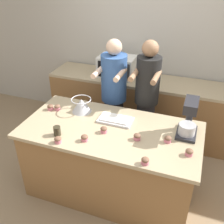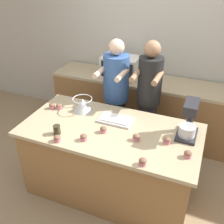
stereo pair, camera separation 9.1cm
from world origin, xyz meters
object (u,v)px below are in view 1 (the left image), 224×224
baking_tray (115,119)px  cupcake_5 (50,107)px  cupcake_1 (104,130)px  cupcake_7 (137,137)px  stand_mixer (189,120)px  cupcake_6 (85,138)px  person_left (114,97)px  mixing_bowl (82,105)px  cupcake_8 (58,140)px  cupcake_4 (168,139)px  microwave_oven (117,66)px  cupcake_0 (145,161)px  drinking_glass (57,131)px  person_right (146,101)px  cupcake_2 (57,107)px  cupcake_3 (189,152)px

baking_tray → cupcake_5: size_ratio=5.31×
cupcake_1 → cupcake_7: same height
stand_mixer → cupcake_6: size_ratio=5.60×
person_left → mixing_bowl: 0.58m
cupcake_8 → mixing_bowl: bearing=93.9°
cupcake_5 → cupcake_7: 1.16m
stand_mixer → mixing_bowl: 1.23m
person_left → cupcake_7: size_ratio=23.06×
cupcake_4 → cupcake_6: bearing=-161.5°
microwave_oven → cupcake_0: bearing=-63.5°
person_left → cupcake_1: size_ratio=23.06×
drinking_glass → person_right: bearing=56.6°
cupcake_4 → cupcake_5: 1.44m
person_right → cupcake_0: (0.27, -1.16, 0.04)m
stand_mixer → cupcake_0: size_ratio=5.60×
cupcake_7 → cupcake_5: bearing=169.0°
cupcake_2 → cupcake_7: size_ratio=1.00×
microwave_oven → cupcake_3: bearing=-50.6°
cupcake_1 → cupcake_2: size_ratio=1.00×
cupcake_7 → baking_tray: bearing=142.0°
mixing_bowl → baking_tray: 0.45m
baking_tray → cupcake_5: cupcake_5 is taller
cupcake_7 → cupcake_0: bearing=-63.3°
microwave_oven → cupcake_8: size_ratio=7.55×
drinking_glass → cupcake_0: size_ratio=1.39×
stand_mixer → cupcake_5: (-1.59, -0.05, -0.14)m
cupcake_8 → baking_tray: bearing=55.0°
drinking_glass → cupcake_6: drinking_glass is taller
drinking_glass → cupcake_2: drinking_glass is taller
cupcake_2 → cupcake_3: bearing=-11.3°
cupcake_1 → cupcake_3: (0.88, -0.07, 0.00)m
person_right → cupcake_2: (-0.95, -0.59, 0.04)m
person_left → mixing_bowl: (-0.22, -0.52, 0.12)m
baking_tray → cupcake_3: (0.84, -0.32, 0.02)m
cupcake_0 → cupcake_6: 0.66m
mixing_bowl → cupcake_5: bearing=-165.9°
person_left → cupcake_6: (0.06, -1.03, 0.07)m
microwave_oven → cupcake_0: microwave_oven is taller
person_right → cupcake_1: bearing=-106.9°
person_left → stand_mixer: bearing=-29.6°
person_right → cupcake_5: person_right is taller
cupcake_7 → cupcake_8: same height
baking_tray → cupcake_8: (-0.40, -0.57, 0.02)m
cupcake_8 → person_right: bearing=61.9°
person_left → cupcake_4: 1.15m
cupcake_1 → cupcake_0: bearing=-31.8°
baking_tray → cupcake_2: size_ratio=5.31×
person_left → microwave_oven: size_ratio=3.05×
cupcake_0 → cupcake_7: (-0.16, 0.32, 0.00)m
cupcake_1 → cupcake_4: (0.66, 0.06, 0.00)m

